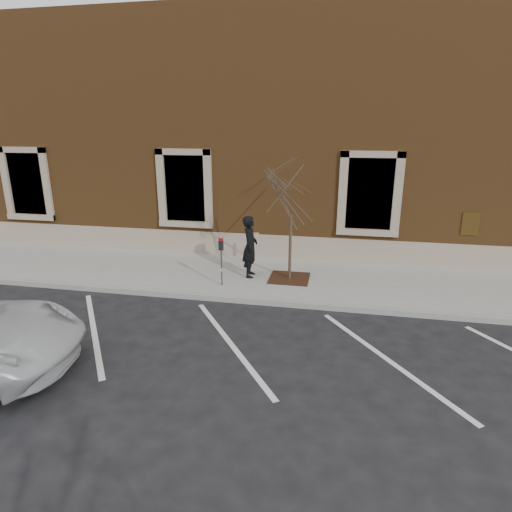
# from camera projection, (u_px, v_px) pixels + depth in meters

# --- Properties ---
(ground) EXTENTS (120.00, 120.00, 0.00)m
(ground) POSITION_uv_depth(u_px,v_px,m) (252.00, 303.00, 11.16)
(ground) COLOR #28282B
(ground) RESTS_ON ground
(sidewalk_near) EXTENTS (40.00, 3.50, 0.15)m
(sidewalk_near) POSITION_uv_depth(u_px,v_px,m) (264.00, 278.00, 12.77)
(sidewalk_near) COLOR #BCB8B0
(sidewalk_near) RESTS_ON ground
(curb_near) EXTENTS (40.00, 0.12, 0.15)m
(curb_near) POSITION_uv_depth(u_px,v_px,m) (251.00, 301.00, 11.09)
(curb_near) COLOR #9E9E99
(curb_near) RESTS_ON ground
(parking_stripes) EXTENTS (28.00, 4.40, 0.01)m
(parking_stripes) POSITION_uv_depth(u_px,v_px,m) (230.00, 343.00, 9.09)
(parking_stripes) COLOR silver
(parking_stripes) RESTS_ON ground
(building_civic) EXTENTS (40.00, 8.62, 8.00)m
(building_civic) POSITION_uv_depth(u_px,v_px,m) (291.00, 136.00, 17.23)
(building_civic) COLOR brown
(building_civic) RESTS_ON ground
(man) EXTENTS (0.48, 0.69, 1.81)m
(man) POSITION_uv_depth(u_px,v_px,m) (250.00, 247.00, 12.43)
(man) COLOR black
(man) RESTS_ON sidewalk_near
(parking_meter) EXTENTS (0.12, 0.09, 1.35)m
(parking_meter) POSITION_uv_depth(u_px,v_px,m) (221.00, 253.00, 11.69)
(parking_meter) COLOR #595B60
(parking_meter) RESTS_ON sidewalk_near
(tree_grate) EXTENTS (1.14, 1.14, 0.03)m
(tree_grate) POSITION_uv_depth(u_px,v_px,m) (289.00, 278.00, 12.47)
(tree_grate) COLOR #3B2312
(tree_grate) RESTS_ON sidewalk_near
(sapling) EXTENTS (2.07, 2.07, 3.45)m
(sapling) POSITION_uv_depth(u_px,v_px,m) (291.00, 196.00, 11.76)
(sapling) COLOR #4B3B2D
(sapling) RESTS_ON sidewalk_near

